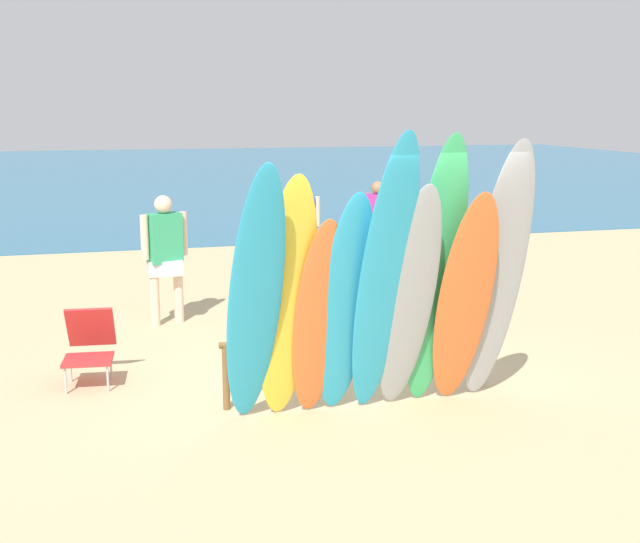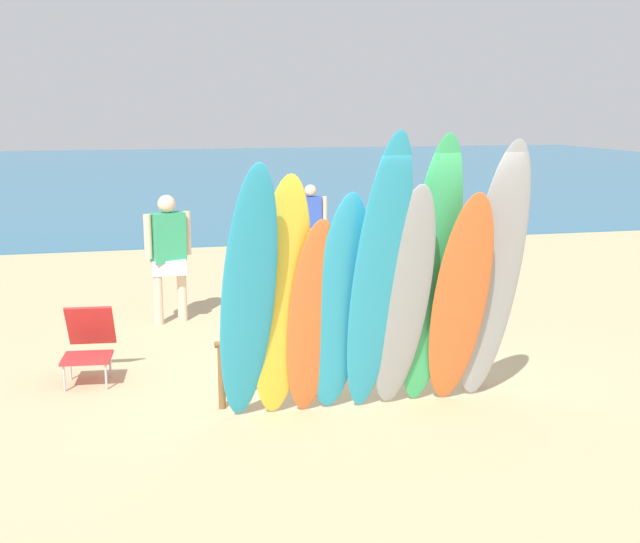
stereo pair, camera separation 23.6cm
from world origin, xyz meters
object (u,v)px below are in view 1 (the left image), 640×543
Objects in this scene: surfboard_green_6 at (436,276)px; beachgoer_photographing at (165,251)px; surfboard_teal_0 at (255,301)px; surfboard_grey_5 at (409,301)px; beachgoer_midbeach at (303,222)px; beachgoer_strolling at (377,221)px; surfboard_orange_7 at (464,302)px; surfboard_grey_8 at (497,276)px; surfboard_teal_3 at (345,307)px; surfboard_rack at (358,347)px; surfboard_yellow_1 at (287,302)px; beach_chair_red at (89,343)px; beachgoer_by_water at (432,264)px; surfboard_teal_4 at (384,281)px; surfboard_orange_2 at (319,320)px.

surfboard_green_6 reaches higher than beachgoer_photographing.
surfboard_teal_0 is at bearing -174.70° from surfboard_green_6.
beachgoer_midbeach is at bearing 84.82° from surfboard_grey_5.
beachgoer_photographing is 4.46m from beachgoer_strolling.
surfboard_orange_7 is 0.42m from surfboard_grey_8.
surfboard_orange_7 is 1.33× the size of beachgoer_photographing.
surfboard_green_6 reaches higher than surfboard_teal_3.
surfboard_grey_8 reaches higher than surfboard_rack.
surfboard_yellow_1 is at bearing 18.70° from surfboard_teal_0.
surfboard_orange_7 reaches higher than beachgoer_photographing.
beach_chair_red is (-2.62, 1.20, -0.11)m from surfboard_rack.
surfboard_green_6 is (0.56, -0.59, 0.81)m from surfboard_rack.
surfboard_green_6 is 3.15m from beachgoer_by_water.
beachgoer_strolling is at bearing 58.18° from surfboard_teal_0.
surfboard_teal_4 is at bearing -18.12° from surfboard_yellow_1.
beachgoer_by_water is at bearing 41.29° from surfboard_teal_0.
surfboard_orange_2 is 0.27m from surfboard_teal_3.
beachgoer_by_water is at bearing 47.21° from surfboard_orange_2.
surfboard_teal_3 is (0.24, -0.04, 0.12)m from surfboard_orange_2.
surfboard_teal_3 reaches higher than surfboard_orange_7.
surfboard_teal_4 reaches higher than beachgoer_midbeach.
surfboard_orange_7 reaches higher than beachgoer_by_water.
surfboard_grey_8 reaches higher than surfboard_teal_0.
surfboard_green_6 is 3.52× the size of beach_chair_red.
surfboard_teal_4 is (0.00, -0.76, 0.83)m from surfboard_rack.
surfboard_teal_4 is at bearing -41.59° from beachgoer_strolling.
beachgoer_by_water is (1.73, 2.30, 0.32)m from surfboard_rack.
surfboard_grey_8 is at bearing 102.24° from beachgoer_midbeach.
beachgoer_photographing is at bearing 126.72° from surfboard_orange_7.
surfboard_grey_8 reaches higher than beachgoer_photographing.
surfboard_orange_2 reaches higher than beach_chair_red.
surfboard_teal_4 is (1.16, -0.05, 0.12)m from surfboard_teal_0.
surfboard_grey_8 is 1.85× the size of beachgoer_by_water.
surfboard_teal_4 is (0.30, -0.19, 0.26)m from surfboard_teal_3.
beachgoer_photographing is 3.55m from beachgoer_by_water.
surfboard_teal_0 is at bearing -174.23° from surfboard_teal_3.
surfboard_rack is 1.20m from surfboard_yellow_1.
surfboard_green_6 reaches higher than surfboard_teal_0.
beachgoer_midbeach is at bearing 70.20° from surfboard_yellow_1.
beachgoer_photographing is at bearing 116.40° from surfboard_rack.
surfboard_teal_0 is 0.88m from surfboard_teal_3.
surfboard_grey_5 is (0.28, -0.66, 0.61)m from surfboard_rack.
beachgoer_strolling is at bearing 82.57° from surfboard_grey_8.
surfboard_grey_5 is 3.51m from beach_chair_red.
beachgoer_strolling is (0.39, 3.42, 0.09)m from beachgoer_by_water.
beachgoer_by_water is 3.44m from beachgoer_strolling.
surfboard_teal_3 reaches higher than beachgoer_midbeach.
surfboard_grey_5 is 4.44m from beachgoer_photographing.
surfboard_yellow_1 is 1.68m from surfboard_orange_7.
beachgoer_midbeach is (0.39, 6.91, -0.45)m from surfboard_green_6.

